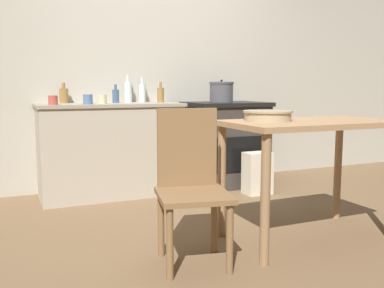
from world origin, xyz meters
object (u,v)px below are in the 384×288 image
(bottle_mid_left, at_px, (64,95))
(work_table, at_px, (309,140))
(stove, at_px, (225,143))
(cup_mid_right, at_px, (102,99))
(bottle_left, at_px, (142,92))
(flour_sack, at_px, (257,173))
(bottle_far_left, at_px, (161,95))
(cup_right, at_px, (53,100))
(chair, at_px, (191,182))
(bottle_center_left, at_px, (128,92))
(stock_pot, at_px, (221,92))
(bottle_center, at_px, (116,96))
(cup_center_right, at_px, (88,99))
(mixing_bowl_large, at_px, (268,115))

(bottle_mid_left, bearing_deg, work_table, -55.20)
(stove, xyz_separation_m, cup_mid_right, (-1.29, -0.02, 0.48))
(cup_mid_right, bearing_deg, bottle_mid_left, 142.64)
(bottle_left, xyz_separation_m, cup_mid_right, (-0.45, -0.23, -0.06))
(flour_sack, xyz_separation_m, bottle_far_left, (-0.77, 0.57, 0.75))
(work_table, bearing_deg, cup_right, 134.01)
(flour_sack, height_order, bottle_mid_left, bottle_mid_left)
(chair, height_order, bottle_far_left, bottle_far_left)
(cup_right, bearing_deg, bottle_center_left, 27.94)
(cup_right, bearing_deg, stock_pot, 6.27)
(bottle_far_left, relative_size, bottle_center, 1.14)
(chair, bearing_deg, bottle_far_left, 87.43)
(bottle_center_left, bearing_deg, cup_mid_right, -141.92)
(bottle_mid_left, bearing_deg, cup_center_right, -65.46)
(chair, bearing_deg, cup_mid_right, 106.62)
(stock_pot, relative_size, cup_right, 3.21)
(flour_sack, bearing_deg, cup_center_right, 166.15)
(mixing_bowl_large, relative_size, bottle_left, 1.29)
(bottle_far_left, relative_size, cup_mid_right, 2.38)
(bottle_center, bearing_deg, cup_mid_right, -138.10)
(cup_mid_right, relative_size, cup_right, 1.06)
(bottle_center, height_order, cup_center_right, bottle_center)
(stock_pot, bearing_deg, bottle_mid_left, 172.43)
(mixing_bowl_large, xyz_separation_m, bottle_mid_left, (-1.07, 1.79, 0.11))
(chair, bearing_deg, stock_pot, 69.09)
(flour_sack, relative_size, bottle_far_left, 2.02)
(flour_sack, bearing_deg, bottle_center, 152.22)
(cup_center_right, xyz_separation_m, cup_mid_right, (0.15, 0.12, -0.00))
(work_table, bearing_deg, stove, 80.82)
(cup_center_right, relative_size, cup_right, 1.09)
(bottle_center_left, bearing_deg, mixing_bowl_large, -75.97)
(bottle_left, height_order, cup_center_right, bottle_left)
(flour_sack, height_order, cup_right, cup_right)
(chair, height_order, bottle_mid_left, bottle_mid_left)
(bottle_far_left, distance_m, bottle_center, 0.44)
(bottle_center_left, relative_size, cup_mid_right, 3.23)
(bottle_left, distance_m, bottle_mid_left, 0.76)
(bottle_mid_left, bearing_deg, bottle_center_left, 0.85)
(stove, bearing_deg, bottle_center_left, 167.06)
(stove, xyz_separation_m, flour_sack, (0.08, -0.51, -0.23))
(bottle_center, bearing_deg, bottle_left, 16.88)
(work_table, distance_m, cup_center_right, 1.95)
(cup_center_right, height_order, cup_mid_right, cup_center_right)
(chair, distance_m, bottle_far_left, 1.88)
(stove, bearing_deg, flour_sack, -80.67)
(stove, height_order, bottle_left, bottle_left)
(mixing_bowl_large, xyz_separation_m, cup_mid_right, (-0.76, 1.56, 0.07))
(work_table, bearing_deg, bottle_center_left, 110.20)
(bottle_mid_left, height_order, bottle_center, bottle_mid_left)
(cup_center_right, bearing_deg, bottle_left, 30.17)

